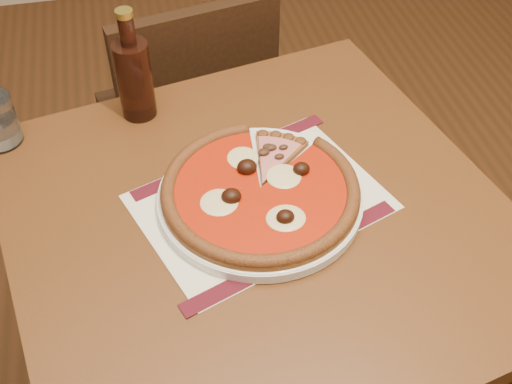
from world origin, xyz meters
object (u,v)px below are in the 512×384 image
Objects in this scene: chair_far at (190,115)px; bottle at (134,76)px; table at (258,252)px; pizza at (260,189)px; plate at (260,198)px.

bottle is at bearing 56.79° from chair_far.
chair_far is 3.75× the size of bottle.
bottle is (-0.17, 0.31, 0.19)m from table.
table is 4.26× the size of bottle.
bottle reaches higher than pizza.
plate is (0.01, 0.02, 0.11)m from table.
table is 2.76× the size of plate.
plate is 1.55× the size of bottle.
plate is 0.02m from pizza.
chair_far is 2.42× the size of plate.
table is 0.65m from chair_far.
pizza is 1.49× the size of bottle.
pizza reaches higher than plate.
bottle is at bearing 121.53° from plate.
bottle reaches higher than chair_far.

